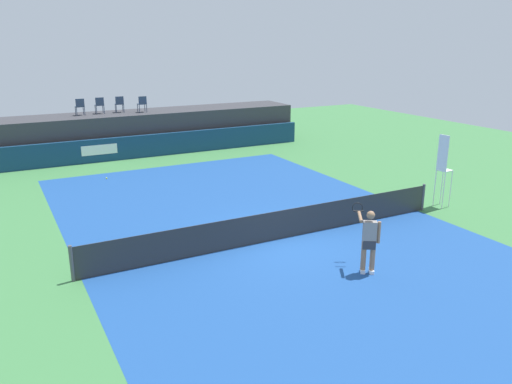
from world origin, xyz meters
The scene contains 14 objects.
ground_plane centered at (0.00, 3.00, 0.00)m, with size 48.00×48.00×0.00m, color #3D7A42.
court_inner centered at (0.00, 0.00, 0.00)m, with size 12.00×22.00×0.00m, color #1C478C.
sponsor_wall centered at (-0.01, 13.50, 0.60)m, with size 18.00×0.22×1.20m.
spectator_platform centered at (0.00, 15.30, 1.10)m, with size 18.00×2.80×2.20m, color #38383D.
spectator_chair_far_left centered at (-3.21, 15.35, 2.69)m, with size 0.44×0.44×0.89m.
spectator_chair_left centered at (-2.16, 15.50, 2.69)m, with size 0.45×0.45×0.89m.
spectator_chair_center centered at (-1.08, 15.51, 2.69)m, with size 0.48×0.48×0.89m.
spectator_chair_right centered at (0.04, 14.96, 2.69)m, with size 0.45×0.45×0.89m.
umpire_chair centered at (7.07, -0.01, 1.59)m, with size 0.48×0.48×2.76m.
tennis_net centered at (0.00, 0.00, 0.47)m, with size 12.40×0.02×0.95m, color #2D2D2D.
net_post_near centered at (-6.20, 0.00, 0.50)m, with size 0.10×0.10×1.00m, color #4C4C51.
net_post_far centered at (6.20, 0.00, 0.50)m, with size 0.10×0.10×1.00m, color #4C4C51.
tennis_player centered at (0.96, -3.18, 0.96)m, with size 0.72×1.25×1.77m.
tennis_ball centered at (-3.20, 9.93, 0.04)m, with size 0.07×0.07×0.07m, color #D8EA33.
Camera 1 is at (-7.63, -12.97, 6.09)m, focal length 35.77 mm.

